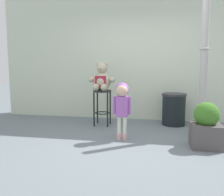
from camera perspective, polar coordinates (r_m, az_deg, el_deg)
ground_plane at (r=3.93m, az=3.65°, el=-11.06°), size 24.00×24.00×0.00m
building_wall at (r=5.89m, az=6.47°, el=13.53°), size 6.69×0.30×3.76m
bar_stool_with_teddy at (r=5.13m, az=-2.31°, el=-0.54°), size 0.38×0.38×0.75m
teddy_bear at (r=5.06m, az=-2.41°, el=4.31°), size 0.57×0.52×0.60m
child_walking at (r=4.07m, az=2.41°, el=-0.15°), size 0.31×0.25×0.98m
trash_bin at (r=5.34m, az=14.32°, el=-2.56°), size 0.51×0.51×0.68m
lamppost at (r=4.65m, az=20.65°, el=4.56°), size 0.30×0.30×2.68m
planter_with_shrub at (r=4.02m, az=21.27°, el=-6.28°), size 0.45×0.45×0.71m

